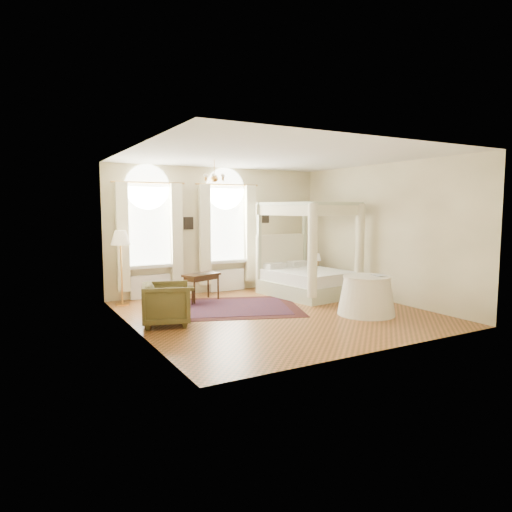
# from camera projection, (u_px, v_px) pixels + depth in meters

# --- Properties ---
(ground) EXTENTS (6.00, 6.00, 0.00)m
(ground) POSITION_uv_depth(u_px,v_px,m) (277.00, 313.00, 9.75)
(ground) COLOR #A55D30
(ground) RESTS_ON ground
(room_walls) EXTENTS (6.00, 6.00, 6.00)m
(room_walls) POSITION_uv_depth(u_px,v_px,m) (277.00, 220.00, 9.54)
(room_walls) COLOR #FFF0C2
(room_walls) RESTS_ON ground
(window_left) EXTENTS (1.62, 0.27, 3.29)m
(window_left) POSITION_uv_depth(u_px,v_px,m) (150.00, 239.00, 11.17)
(window_left) COLOR white
(window_left) RESTS_ON room_walls
(window_right) EXTENTS (1.62, 0.27, 3.29)m
(window_right) POSITION_uv_depth(u_px,v_px,m) (227.00, 236.00, 12.19)
(window_right) COLOR white
(window_right) RESTS_ON room_walls
(chandelier) EXTENTS (0.51, 0.45, 0.50)m
(chandelier) POSITION_uv_depth(u_px,v_px,m) (214.00, 178.00, 10.05)
(chandelier) COLOR gold
(chandelier) RESTS_ON room_walls
(wall_pictures) EXTENTS (2.54, 0.03, 0.39)m
(wall_pictures) POSITION_uv_depth(u_px,v_px,m) (222.00, 221.00, 12.17)
(wall_pictures) COLOR black
(wall_pictures) RESTS_ON room_walls
(canopy_bed) EXTENTS (2.07, 2.42, 2.38)m
(canopy_bed) POSITION_uv_depth(u_px,v_px,m) (308.00, 274.00, 11.69)
(canopy_bed) COLOR #B9C09C
(canopy_bed) RESTS_ON ground
(nightstand) EXTENTS (0.46, 0.43, 0.59)m
(nightstand) POSITION_uv_depth(u_px,v_px,m) (316.00, 277.00, 12.98)
(nightstand) COLOR #311F0D
(nightstand) RESTS_ON ground
(nightstand_lamp) EXTENTS (0.25, 0.25, 0.37)m
(nightstand_lamp) POSITION_uv_depth(u_px,v_px,m) (317.00, 258.00, 12.92)
(nightstand_lamp) COLOR gold
(nightstand_lamp) RESTS_ON nightstand
(writing_desk) EXTENTS (0.99, 0.74, 0.66)m
(writing_desk) POSITION_uv_depth(u_px,v_px,m) (201.00, 278.00, 10.99)
(writing_desk) COLOR #311F0D
(writing_desk) RESTS_ON ground
(laptop) EXTENTS (0.42, 0.34, 0.03)m
(laptop) POSITION_uv_depth(u_px,v_px,m) (200.00, 274.00, 10.89)
(laptop) COLOR black
(laptop) RESTS_ON writing_desk
(stool) EXTENTS (0.47, 0.47, 0.41)m
(stool) POSITION_uv_depth(u_px,v_px,m) (187.00, 290.00, 10.64)
(stool) COLOR #46401E
(stool) RESTS_ON ground
(armchair) EXTENTS (1.11, 1.10, 0.82)m
(armchair) POSITION_uv_depth(u_px,v_px,m) (167.00, 304.00, 8.74)
(armchair) COLOR #4B4320
(armchair) RESTS_ON ground
(coffee_table) EXTENTS (0.68, 0.56, 0.40)m
(coffee_table) POSITION_uv_depth(u_px,v_px,m) (171.00, 303.00, 9.05)
(coffee_table) COLOR silver
(coffee_table) RESTS_ON ground
(floor_lamp) EXTENTS (0.44, 0.44, 1.73)m
(floor_lamp) POSITION_uv_depth(u_px,v_px,m) (121.00, 242.00, 10.40)
(floor_lamp) COLOR gold
(floor_lamp) RESTS_ON ground
(oriental_rug) EXTENTS (3.87, 3.33, 0.01)m
(oriental_rug) POSITION_uv_depth(u_px,v_px,m) (226.00, 308.00, 10.26)
(oriental_rug) COLOR #3F150F
(oriental_rug) RESTS_ON ground
(side_table) EXTENTS (1.20, 1.20, 0.82)m
(side_table) POSITION_uv_depth(u_px,v_px,m) (366.00, 296.00, 9.59)
(side_table) COLOR silver
(side_table) RESTS_ON ground
(book) EXTENTS (0.27, 0.33, 0.03)m
(book) POSITION_uv_depth(u_px,v_px,m) (375.00, 276.00, 9.51)
(book) COLOR black
(book) RESTS_ON side_table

